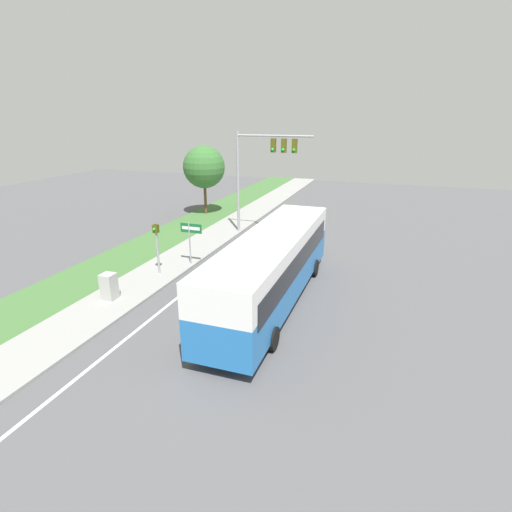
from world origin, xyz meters
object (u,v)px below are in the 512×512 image
object	(u,v)px
pedestrian_signal	(157,241)
utility_cabinet	(109,286)
street_sign	(191,235)
signal_gantry	(261,162)
bus	(273,263)

from	to	relation	value
pedestrian_signal	utility_cabinet	world-z (taller)	pedestrian_signal
street_sign	pedestrian_signal	bearing A→B (deg)	-118.56
pedestrian_signal	street_sign	bearing A→B (deg)	61.44
signal_gantry	pedestrian_signal	xyz separation A→B (m)	(-2.70, -9.26, -3.25)
bus	street_sign	xyz separation A→B (m)	(-5.77, 3.02, -0.11)
bus	utility_cabinet	distance (m)	7.64
street_sign	signal_gantry	bearing A→B (deg)	77.17
signal_gantry	utility_cabinet	size ratio (longest dim) A/B	5.86
bus	street_sign	size ratio (longest dim) A/B	4.82
pedestrian_signal	utility_cabinet	distance (m)	3.77
utility_cabinet	street_sign	bearing A→B (deg)	75.54
utility_cabinet	signal_gantry	bearing A→B (deg)	76.48
signal_gantry	pedestrian_signal	world-z (taller)	signal_gantry
bus	signal_gantry	xyz separation A→B (m)	(-4.08, 10.44, 3.25)
bus	signal_gantry	bearing A→B (deg)	111.33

